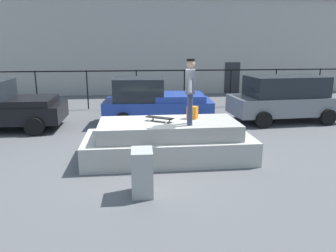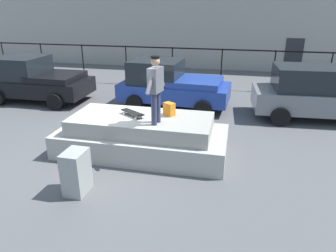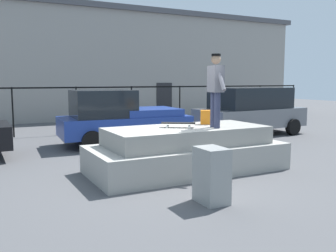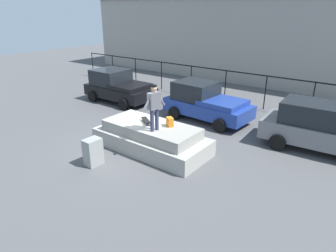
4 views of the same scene
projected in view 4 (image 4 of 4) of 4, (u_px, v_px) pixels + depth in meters
The scene contains 11 objects.
ground_plane at pixel (135, 145), 12.11m from camera, with size 60.00×60.00×0.00m, color #4C4C4F.
concrete_ledge at pixel (151, 138), 11.65m from camera, with size 4.60×2.05×1.05m.
skateboarder at pixel (154, 105), 10.49m from camera, with size 0.32×0.99×1.69m.
skateboard at pixel (146, 120), 11.54m from camera, with size 0.77×0.60×0.12m.
backpack at pixel (170, 122), 11.17m from camera, with size 0.28×0.20×0.35m, color orange.
car_black_pickup_near at pixel (118, 86), 17.61m from camera, with size 4.20×2.26×1.84m.
car_blue_pickup_mid at pixel (205, 102), 14.68m from camera, with size 4.37×2.34×1.83m.
car_grey_hatchback_far at pixel (323, 126), 11.44m from camera, with size 4.47×2.37×1.86m.
utility_box at pixel (93, 152), 10.47m from camera, with size 0.44×0.60×0.98m, color gray.
fence_row at pixel (226, 79), 17.34m from camera, with size 24.06×0.06×1.89m.
warehouse_building at pixel (275, 38), 22.41m from camera, with size 32.09×6.79×6.25m.
Camera 4 is at (7.75, -7.88, 5.18)m, focal length 31.86 mm.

